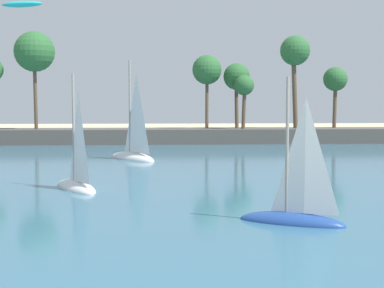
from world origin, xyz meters
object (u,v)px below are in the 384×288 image
at_px(sailboat_near_shore, 133,150).
at_px(sailboat_toward_headland, 294,209).
at_px(sailboat_mid_bay, 77,178).
at_px(kite_aloft_high_over_bay, 22,4).

bearing_deg(sailboat_near_shore, sailboat_toward_headland, -74.00).
bearing_deg(sailboat_mid_bay, kite_aloft_high_over_bay, 124.24).
xyz_separation_m(sailboat_near_shore, kite_aloft_high_over_bay, (-6.66, -10.36, 10.38)).
relative_size(sailboat_mid_bay, sailboat_toward_headland, 1.10).
xyz_separation_m(sailboat_toward_headland, kite_aloft_high_over_bay, (-14.16, 15.80, 10.63)).
bearing_deg(sailboat_toward_headland, sailboat_near_shore, 106.00).
height_order(sailboat_mid_bay, sailboat_toward_headland, sailboat_mid_bay).
distance_m(sailboat_toward_headland, kite_aloft_high_over_bay, 23.73).
bearing_deg(sailboat_near_shore, sailboat_mid_bay, -98.35).
distance_m(sailboat_mid_bay, sailboat_toward_headland, 13.80).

